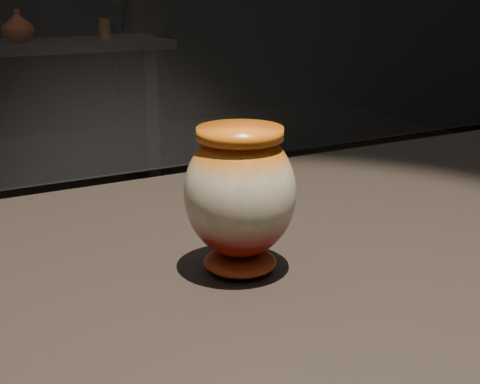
{
  "coord_description": "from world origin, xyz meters",
  "views": [
    {
      "loc": [
        -0.35,
        -0.66,
        1.23
      ],
      "look_at": [
        0.0,
        -0.02,
        1.0
      ],
      "focal_mm": 50.0,
      "sensor_mm": 36.0,
      "label": 1
    }
  ],
  "objects": [
    {
      "name": "back_vase_mid",
      "position": [
        0.44,
        3.37,
        0.99
      ],
      "size": [
        0.23,
        0.23,
        0.18
      ],
      "primitive_type": "imported",
      "rotation": [
        0.0,
        0.0,
        4.34
      ],
      "color": "maroon",
      "rests_on": "back_shelf"
    },
    {
      "name": "visitor",
      "position": [
        1.38,
        3.86,
        0.82
      ],
      "size": [
        0.72,
        0.64,
        1.65
      ],
      "primitive_type": "imported",
      "rotation": [
        0.0,
        0.0,
        3.66
      ],
      "color": "black",
      "rests_on": "ground"
    },
    {
      "name": "main_vase",
      "position": [
        0.0,
        -0.02,
        0.99
      ],
      "size": [
        0.17,
        0.17,
        0.17
      ],
      "rotation": [
        0.0,
        0.0,
        -0.36
      ],
      "color": "maroon",
      "rests_on": "display_plinth"
    },
    {
      "name": "back_vase_right",
      "position": [
        0.94,
        3.33,
        0.96
      ],
      "size": [
        0.07,
        0.07,
        0.12
      ],
      "primitive_type": "cylinder",
      "color": "#974E16",
      "rests_on": "back_shelf"
    }
  ]
}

